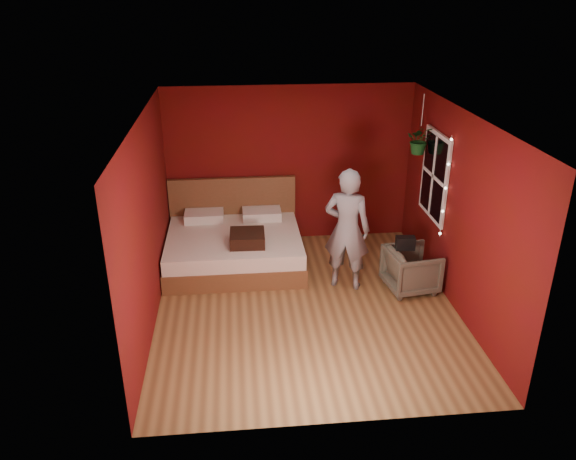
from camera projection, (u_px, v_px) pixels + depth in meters
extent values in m
plane|color=olive|center=(306.00, 305.00, 7.69)|extent=(4.50, 4.50, 0.00)
cube|color=#5C090F|center=(289.00, 165.00, 9.21)|extent=(4.00, 0.02, 2.60)
cube|color=#5C090F|center=(339.00, 314.00, 5.10)|extent=(4.00, 0.02, 2.60)
cube|color=#5C090F|center=(147.00, 224.00, 6.98)|extent=(0.02, 4.50, 2.60)
cube|color=#5C090F|center=(459.00, 212.00, 7.34)|extent=(0.02, 4.50, 2.60)
cube|color=white|center=(309.00, 116.00, 6.62)|extent=(4.00, 4.50, 0.02)
cube|color=white|center=(435.00, 176.00, 8.07)|extent=(0.04, 0.97, 1.27)
cube|color=black|center=(434.00, 176.00, 8.07)|extent=(0.02, 0.85, 1.15)
cube|color=white|center=(433.00, 176.00, 8.07)|extent=(0.03, 0.05, 1.15)
cube|color=white|center=(433.00, 176.00, 8.07)|extent=(0.03, 0.85, 0.05)
cylinder|color=silver|center=(446.00, 188.00, 7.59)|extent=(0.01, 0.01, 1.45)
sphere|color=#FFF2CC|center=(440.00, 233.00, 7.87)|extent=(0.04, 0.04, 0.04)
sphere|color=#FFF2CC|center=(443.00, 211.00, 7.73)|extent=(0.04, 0.04, 0.04)
sphere|color=#FFF2CC|center=(446.00, 188.00, 7.59)|extent=(0.04, 0.04, 0.04)
sphere|color=#FFF2CC|center=(448.00, 164.00, 7.45)|extent=(0.04, 0.04, 0.04)
sphere|color=#FFF2CC|center=(451.00, 139.00, 7.32)|extent=(0.04, 0.04, 0.04)
cube|color=brown|center=(235.00, 256.00, 8.74)|extent=(2.07, 1.76, 0.29)
cube|color=silver|center=(234.00, 241.00, 8.64)|extent=(2.03, 1.72, 0.23)
cube|color=brown|center=(233.00, 211.00, 9.33)|extent=(2.07, 0.08, 1.14)
cube|color=silver|center=(204.00, 216.00, 9.05)|extent=(0.62, 0.39, 0.14)
cube|color=silver|center=(262.00, 214.00, 9.14)|extent=(0.62, 0.39, 0.14)
imported|color=gray|center=(347.00, 229.00, 7.84)|extent=(0.76, 0.64, 1.78)
imported|color=#5B5848|center=(411.00, 269.00, 7.97)|extent=(0.78, 0.76, 0.63)
cube|color=black|center=(405.00, 243.00, 7.83)|extent=(0.28, 0.16, 0.19)
cube|color=black|center=(247.00, 238.00, 8.24)|extent=(0.52, 0.52, 0.18)
cylinder|color=silver|center=(423.00, 110.00, 8.05)|extent=(0.01, 0.01, 0.46)
imported|color=#1A5B1D|center=(420.00, 140.00, 8.23)|extent=(0.45, 0.42, 0.42)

